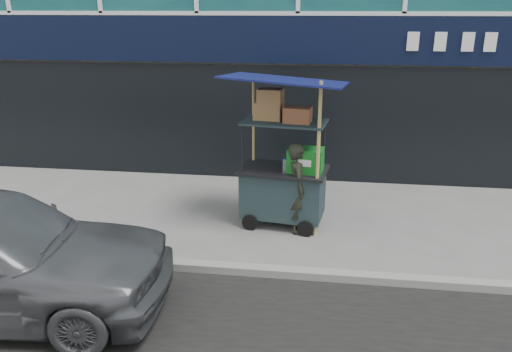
# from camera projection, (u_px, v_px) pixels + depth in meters

# --- Properties ---
(ground) EXTENTS (80.00, 80.00, 0.00)m
(ground) POSITION_uv_depth(u_px,v_px,m) (276.00, 268.00, 7.09)
(ground) COLOR #63635F
(ground) RESTS_ON ground
(curb) EXTENTS (80.00, 0.18, 0.12)m
(curb) POSITION_uv_depth(u_px,v_px,m) (275.00, 272.00, 6.89)
(curb) COLOR gray
(curb) RESTS_ON ground
(vendor_cart) EXTENTS (2.04, 1.57, 2.55)m
(vendor_cart) POSITION_uv_depth(u_px,v_px,m) (285.00, 174.00, 8.27)
(vendor_cart) COLOR black
(vendor_cart) RESTS_ON ground
(vendor_man) EXTENTS (0.43, 0.59, 1.50)m
(vendor_man) POSITION_uv_depth(u_px,v_px,m) (298.00, 188.00, 8.07)
(vendor_man) COLOR black
(vendor_man) RESTS_ON ground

